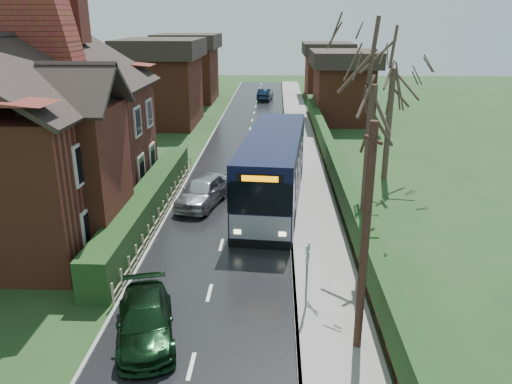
{
  "coord_description": "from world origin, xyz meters",
  "views": [
    {
      "loc": [
        2.31,
        -17.6,
        9.34
      ],
      "look_at": [
        1.43,
        3.93,
        1.8
      ],
      "focal_mm": 35.0,
      "sensor_mm": 36.0,
      "label": 1
    }
  ],
  "objects_px": {
    "car_silver": "(203,191)",
    "car_green": "(145,321)",
    "brick_house": "(39,131)",
    "bus": "(273,169)",
    "telegraph_pole": "(365,243)",
    "bus_stop_sign": "(307,267)"
  },
  "relations": [
    {
      "from": "car_green",
      "to": "bus_stop_sign",
      "type": "xyz_separation_m",
      "value": [
        4.99,
        1.69,
        1.06
      ]
    },
    {
      "from": "bus",
      "to": "car_silver",
      "type": "height_order",
      "value": "bus"
    },
    {
      "from": "brick_house",
      "to": "telegraph_pole",
      "type": "distance_m",
      "value": 16.72
    },
    {
      "from": "car_silver",
      "to": "brick_house",
      "type": "bearing_deg",
      "value": -149.69
    },
    {
      "from": "brick_house",
      "to": "car_silver",
      "type": "height_order",
      "value": "brick_house"
    },
    {
      "from": "brick_house",
      "to": "telegraph_pole",
      "type": "bearing_deg",
      "value": -35.84
    },
    {
      "from": "telegraph_pole",
      "to": "bus",
      "type": "bearing_deg",
      "value": 83.72
    },
    {
      "from": "brick_house",
      "to": "bus",
      "type": "xyz_separation_m",
      "value": [
        10.93,
        2.85,
        -2.56
      ]
    },
    {
      "from": "bus_stop_sign",
      "to": "telegraph_pole",
      "type": "xyz_separation_m",
      "value": [
        1.41,
        -2.0,
        1.82
      ]
    },
    {
      "from": "bus_stop_sign",
      "to": "telegraph_pole",
      "type": "distance_m",
      "value": 3.05
    },
    {
      "from": "brick_house",
      "to": "car_green",
      "type": "xyz_separation_m",
      "value": [
        7.13,
        -9.46,
        -3.78
      ]
    },
    {
      "from": "telegraph_pole",
      "to": "car_green",
      "type": "bearing_deg",
      "value": 159.26
    },
    {
      "from": "bus",
      "to": "car_silver",
      "type": "distance_m",
      "value": 3.9
    },
    {
      "from": "car_green",
      "to": "bus_stop_sign",
      "type": "height_order",
      "value": "bus_stop_sign"
    },
    {
      "from": "car_silver",
      "to": "car_green",
      "type": "bearing_deg",
      "value": -76.93
    },
    {
      "from": "bus",
      "to": "car_silver",
      "type": "xyz_separation_m",
      "value": [
        -3.7,
        -0.68,
        -1.05
      ]
    },
    {
      "from": "brick_house",
      "to": "car_silver",
      "type": "bearing_deg",
      "value": 16.75
    },
    {
      "from": "car_silver",
      "to": "telegraph_pole",
      "type": "height_order",
      "value": "telegraph_pole"
    },
    {
      "from": "bus",
      "to": "telegraph_pole",
      "type": "distance_m",
      "value": 13.0
    },
    {
      "from": "brick_house",
      "to": "car_green",
      "type": "bearing_deg",
      "value": -52.98
    },
    {
      "from": "brick_house",
      "to": "car_silver",
      "type": "relative_size",
      "value": 3.26
    },
    {
      "from": "brick_house",
      "to": "bus_stop_sign",
      "type": "bearing_deg",
      "value": -32.68
    }
  ]
}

